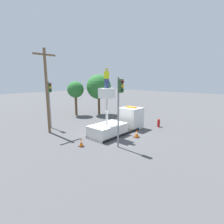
% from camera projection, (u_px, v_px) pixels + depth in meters
% --- Properties ---
extents(ground_plane, '(120.00, 120.00, 0.00)m').
position_uv_depth(ground_plane, '(114.00, 134.00, 17.38)').
color(ground_plane, '#4C4C4F').
extents(bucket_truck, '(6.58, 2.17, 4.55)m').
position_uv_depth(bucket_truck, '(119.00, 123.00, 17.76)').
color(bucket_truck, black).
rests_on(bucket_truck, ground).
extents(worker, '(0.40, 0.26, 1.75)m').
position_uv_depth(worker, '(107.00, 78.00, 15.56)').
color(worker, navy).
rests_on(worker, bucket_truck).
extents(traffic_light_pole, '(0.34, 0.57, 5.51)m').
position_uv_depth(traffic_light_pole, '(120.00, 99.00, 13.19)').
color(traffic_light_pole, gray).
rests_on(traffic_light_pole, ground).
extents(traffic_light_across, '(0.34, 0.57, 5.13)m').
position_uv_depth(traffic_light_across, '(50.00, 95.00, 18.77)').
color(traffic_light_across, gray).
rests_on(traffic_light_across, ground).
extents(fire_hydrant, '(0.53, 0.29, 0.94)m').
position_uv_depth(fire_hydrant, '(159.00, 123.00, 19.80)').
color(fire_hydrant, red).
rests_on(fire_hydrant, ground).
extents(traffic_cone_rear, '(0.39, 0.39, 0.73)m').
position_uv_depth(traffic_cone_rear, '(81.00, 142.00, 14.05)').
color(traffic_cone_rear, black).
rests_on(traffic_cone_rear, ground).
extents(traffic_cone_curbside, '(0.51, 0.51, 0.72)m').
position_uv_depth(traffic_cone_curbside, '(137.00, 134.00, 16.28)').
color(traffic_cone_curbside, black).
rests_on(traffic_cone_curbside, ground).
extents(tree_left_bg, '(2.40, 2.40, 5.05)m').
position_uv_depth(tree_left_bg, '(75.00, 90.00, 25.61)').
color(tree_left_bg, brown).
rests_on(tree_left_bg, ground).
extents(tree_right_bg, '(3.63, 3.63, 6.02)m').
position_uv_depth(tree_right_bg, '(99.00, 87.00, 26.09)').
color(tree_right_bg, brown).
rests_on(tree_right_bg, ground).
extents(utility_pole, '(2.20, 0.26, 8.24)m').
position_uv_depth(utility_pole, '(47.00, 89.00, 16.98)').
color(utility_pole, brown).
rests_on(utility_pole, ground).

